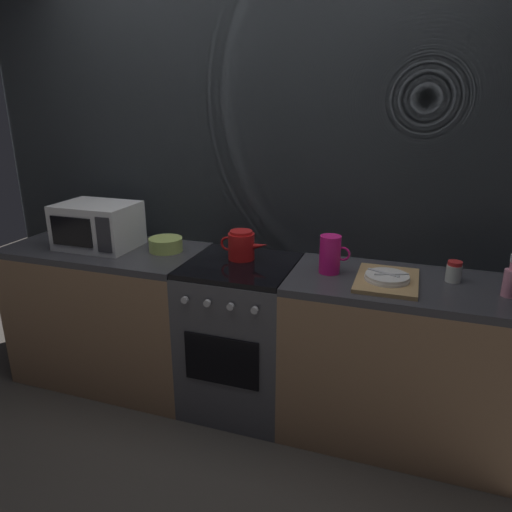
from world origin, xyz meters
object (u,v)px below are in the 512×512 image
microwave (98,225)px  mixing_bowl (166,244)px  stove_unit (241,335)px  spice_jar (454,272)px  dish_pile (387,279)px  spray_bottle (511,280)px  pitcher (330,254)px  kettle (241,245)px

microwave → mixing_bowl: bearing=7.5°
stove_unit → spice_jar: spice_jar is taller
dish_pile → spray_bottle: 0.55m
pitcher → spray_bottle: 0.84m
kettle → spray_bottle: 1.36m
spray_bottle → mixing_bowl: bearing=177.0°
dish_pile → spice_jar: (0.31, 0.13, 0.03)m
stove_unit → mixing_bowl: bearing=173.0°
microwave → spray_bottle: bearing=-1.0°
kettle → dish_pile: size_ratio=0.71×
stove_unit → spray_bottle: spray_bottle is taller
kettle → dish_pile: kettle is taller
stove_unit → pitcher: (0.50, 0.01, 0.55)m
spray_bottle → stove_unit: bearing=178.5°
pitcher → spice_jar: pitcher is taller
stove_unit → kettle: 0.54m
stove_unit → mixing_bowl: 0.70m
kettle → spray_bottle: bearing=-4.3°
mixing_bowl → spice_jar: size_ratio=1.90×
dish_pile → spice_jar: 0.34m
stove_unit → spice_jar: size_ratio=8.57×
stove_unit → dish_pile: (0.79, -0.04, 0.47)m
microwave → dish_pile: 1.73m
kettle → spice_jar: 1.12m
microwave → spice_jar: size_ratio=4.38×
pitcher → microwave: bearing=-179.8°
kettle → pitcher: pitcher is taller
microwave → pitcher: size_ratio=2.30×
spice_jar → spray_bottle: bearing=-27.2°
dish_pile → spray_bottle: size_ratio=1.97×
pitcher → kettle: bearing=173.6°
pitcher → spice_jar: bearing=7.1°
mixing_bowl → dish_pile: 1.30m
stove_unit → pitcher: size_ratio=4.50×
dish_pile → pitcher: bearing=170.0°
pitcher → dish_pile: 0.31m
stove_unit → pitcher: pitcher is taller
spice_jar → mixing_bowl: bearing=-179.1°
stove_unit → spray_bottle: 1.44m
pitcher → spice_jar: (0.61, 0.08, -0.05)m
stove_unit → spice_jar: (1.10, 0.09, 0.50)m
pitcher → dish_pile: (0.30, -0.05, -0.08)m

